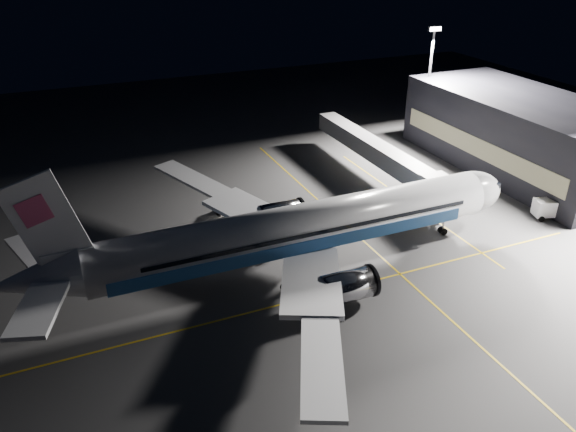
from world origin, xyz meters
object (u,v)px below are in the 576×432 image
(airliner, at_px, (293,231))
(baggage_tug, at_px, (225,207))
(service_truck, at_px, (553,208))
(safety_cone_b, at_px, (328,239))
(jet_bridge, at_px, (382,154))
(safety_cone_a, at_px, (330,239))
(floodlight_mast_north, at_px, (429,74))
(safety_cone_c, at_px, (243,248))

(airliner, relative_size, baggage_tug, 20.08)
(service_truck, bearing_deg, safety_cone_b, -174.06)
(jet_bridge, relative_size, safety_cone_a, 55.09)
(jet_bridge, relative_size, safety_cone_b, 53.86)
(baggage_tug, bearing_deg, airliner, -59.25)
(floodlight_mast_north, distance_m, baggage_tug, 47.63)
(jet_bridge, xyz_separation_m, floodlight_mast_north, (18.00, 13.93, 7.79))
(service_truck, bearing_deg, floodlight_mast_north, 102.92)
(baggage_tug, distance_m, safety_cone_a, 16.52)
(floodlight_mast_north, xyz_separation_m, safety_cone_b, (-34.22, -27.70, -12.05))
(jet_bridge, height_order, service_truck, jet_bridge)
(jet_bridge, height_order, floodlight_mast_north, floodlight_mast_north)
(safety_cone_c, bearing_deg, safety_cone_a, -11.77)
(floodlight_mast_north, xyz_separation_m, safety_cone_c, (-45.06, -25.68, -12.07))
(service_truck, bearing_deg, airliner, -165.73)
(floodlight_mast_north, xyz_separation_m, baggage_tug, (-43.82, -14.71, -11.53))
(jet_bridge, relative_size, floodlight_mast_north, 1.66)
(floodlight_mast_north, bearing_deg, safety_cone_a, -140.54)
(jet_bridge, distance_m, safety_cone_c, 29.81)
(service_truck, height_order, safety_cone_b, service_truck)
(airliner, bearing_deg, safety_cone_a, 29.48)
(baggage_tug, xyz_separation_m, safety_cone_c, (-1.25, -10.97, -0.54))
(floodlight_mast_north, bearing_deg, baggage_tug, -161.44)
(baggage_tug, height_order, safety_cone_a, baggage_tug)
(floodlight_mast_north, bearing_deg, jet_bridge, -142.26)
(safety_cone_a, bearing_deg, safety_cone_c, 168.23)
(safety_cone_a, relative_size, safety_cone_b, 0.98)
(safety_cone_c, bearing_deg, baggage_tug, 83.51)
(airliner, bearing_deg, jet_bridge, 38.04)
(service_truck, bearing_deg, jet_bridge, 144.57)
(safety_cone_c, bearing_deg, service_truck, -11.30)
(floodlight_mast_north, xyz_separation_m, service_truck, (-2.72, -34.14, -10.91))
(airliner, bearing_deg, safety_cone_b, 32.01)
(airliner, height_order, baggage_tug, airliner)
(airliner, distance_m, floodlight_mast_north, 52.56)
(service_truck, relative_size, safety_cone_b, 8.95)
(airliner, bearing_deg, floodlight_mast_north, 37.91)
(safety_cone_b, distance_m, safety_cone_c, 11.03)
(baggage_tug, bearing_deg, jet_bridge, 23.47)
(service_truck, relative_size, safety_cone_c, 9.42)
(jet_bridge, distance_m, safety_cone_b, 21.71)
(jet_bridge, bearing_deg, safety_cone_b, -139.67)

